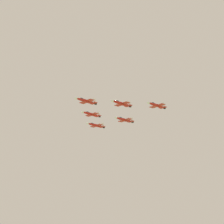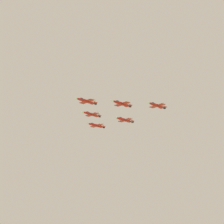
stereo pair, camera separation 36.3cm
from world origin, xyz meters
The scene contains 6 objects.
jet_lead centered at (9.70, 26.65, 152.86)m, with size 9.53×14.38×3.19m.
jet_left_wingman centered at (4.52, 8.80, 151.77)m, with size 9.49×14.23×3.19m.
jet_right_wingman centered at (26.49, 18.66, 151.26)m, with size 8.99×13.53×3.02m.
jet_left_outer centered at (-0.66, -9.06, 151.11)m, with size 9.27×13.94×3.11m.
jet_right_outer centered at (43.28, 10.67, 149.94)m, with size 9.18×13.86×3.08m.
jet_slot_rear centered at (21.31, 0.81, 148.30)m, with size 9.26×14.02×3.10m.
Camera 2 is at (-205.93, 87.63, 77.19)m, focal length 72.50 mm.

